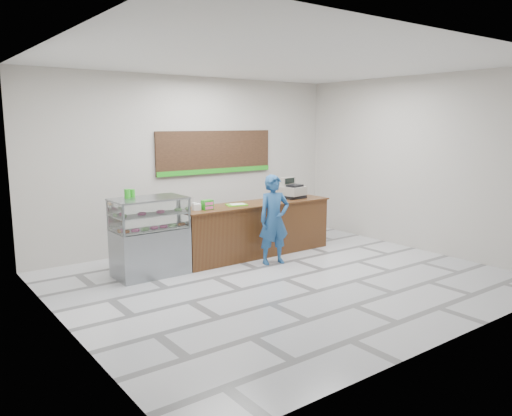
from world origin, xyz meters
TOP-DOWN VIEW (x-y plane):
  - floor at (0.00, 0.00)m, footprint 7.00×7.00m
  - back_wall at (0.00, 3.00)m, footprint 7.00×0.00m
  - ceiling at (0.00, 0.00)m, footprint 7.00×7.00m
  - sales_counter at (0.55, 1.55)m, footprint 3.26×0.76m
  - display_case at (-1.67, 1.55)m, footprint 1.22×0.72m
  - menu_board at (0.55, 2.96)m, footprint 2.80×0.06m
  - cash_register at (1.54, 1.63)m, footprint 0.51×0.53m
  - card_terminal at (1.10, 1.50)m, footprint 0.13×0.17m
  - serving_tray at (0.11, 1.54)m, footprint 0.43×0.36m
  - napkin_box at (-0.76, 1.54)m, footprint 0.16×0.16m
  - straw_cup at (-0.79, 1.56)m, footprint 0.09×0.09m
  - promo_box at (-0.58, 1.47)m, footprint 0.19×0.13m
  - donut_decal at (0.91, 1.48)m, footprint 0.16×0.16m
  - green_cup_left at (-1.97, 1.72)m, footprint 0.10×0.10m
  - green_cup_right at (-1.84, 1.79)m, footprint 0.09×0.09m
  - customer at (0.47, 0.86)m, footprint 0.67×0.51m

SIDE VIEW (x-z plane):
  - floor at x=0.00m, z-range 0.00..0.00m
  - sales_counter at x=0.55m, z-range 0.00..1.03m
  - display_case at x=-1.67m, z-range 0.01..1.34m
  - customer at x=0.47m, z-range 0.00..1.64m
  - donut_decal at x=0.91m, z-range 1.03..1.03m
  - serving_tray at x=0.11m, z-range 1.03..1.05m
  - card_terminal at x=1.10m, z-range 1.03..1.07m
  - napkin_box at x=-0.76m, z-range 1.03..1.14m
  - straw_cup at x=-0.79m, z-range 1.03..1.16m
  - promo_box at x=-0.58m, z-range 1.03..1.20m
  - cash_register at x=1.54m, z-range 0.98..1.40m
  - green_cup_right at x=-1.84m, z-range 1.33..1.46m
  - green_cup_left at x=-1.97m, z-range 1.33..1.48m
  - back_wall at x=0.00m, z-range -1.75..5.25m
  - menu_board at x=0.55m, z-range 1.48..2.38m
  - ceiling at x=0.00m, z-range 3.50..3.50m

